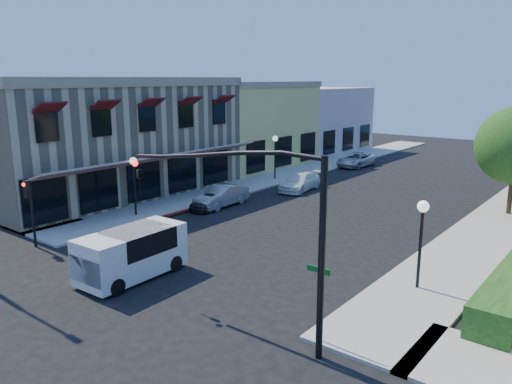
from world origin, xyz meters
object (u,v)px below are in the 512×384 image
Objects in this scene: secondary_signal at (29,201)px; parked_car_b at (221,196)px; parked_car_a at (211,201)px; parked_car_c at (300,182)px; lamppost_left_far at (275,146)px; lamppost_left_near at (134,171)px; white_van at (131,251)px; lamppost_right_near at (422,222)px; street_name_sign at (318,292)px; signal_mast_arm at (261,212)px; parked_car_d at (356,160)px.

secondary_signal is 0.80× the size of parked_car_b.
parked_car_a is 0.73× the size of parked_car_c.
lamppost_left_far is at bearing 101.87° from parked_car_b.
white_van is at bearing -39.60° from lamppost_left_near.
parked_car_b is at bearing -75.66° from lamppost_left_far.
parked_car_c is (-13.30, 12.03, -2.11)m from lamppost_right_near.
lamppost_left_far is at bearing 128.94° from street_name_sign.
lamppost_right_near is (2.64, 6.50, -1.35)m from signal_mast_arm.
lamppost_left_far is 21.40m from white_van.
signal_mast_arm reaches higher than lamppost_right_near.
parked_car_d is at bearing 114.90° from street_name_sign.
signal_mast_arm is 7.65m from white_van.
street_name_sign is 16.88m from parked_car_a.
white_van reaches higher than parked_car_c.
parked_car_c is at bearing 137.87° from lamppost_right_near.
secondary_signal is 1.06× the size of parked_car_a.
lamppost_left_near is 14.00m from lamppost_left_far.
parked_car_a is at bearing 60.10° from lamppost_left_near.
parked_car_a is 0.68× the size of parked_car_d.
lamppost_right_near is at bearing 67.88° from signal_mast_arm.
white_van is at bearing -68.07° from parked_car_b.
signal_mast_arm is 2.41× the size of secondary_signal.
street_name_sign is at bearing -39.59° from parked_car_a.
parked_car_a is at bearing 144.42° from street_name_sign.
parked_car_c is (1.40, 8.03, 0.09)m from parked_car_a.
white_van is 11.24m from parked_car_a.
signal_mast_arm is 13.97m from secondary_signal.
parked_car_b is (-12.06, 11.50, -3.41)m from signal_mast_arm.
parked_car_c is 11.77m from parked_car_d.
parked_car_a is 0.76× the size of parked_car_b.
lamppost_left_far reaches higher than parked_car_d.
lamppost_left_far is at bearing 98.94° from parked_car_a.
parked_car_a is (-5.01, 10.05, -0.62)m from white_van.
lamppost_left_near is 5.87m from parked_car_b.
lamppost_right_near is at bearing -39.47° from lamppost_left_far.
signal_mast_arm is at bearing -46.12° from parked_car_b.
parked_car_d is at bearing 76.68° from lamppost_left_far.
parked_car_d is at bearing 87.54° from parked_car_b.
signal_mast_arm is 17.01m from parked_car_b.
secondary_signal is 1.33× the size of street_name_sign.
secondary_signal is 11.85m from parked_car_b.
lamppost_left_near is at bearing -90.00° from lamppost_left_far.
parked_car_d is (-12.06, 30.22, -3.45)m from signal_mast_arm.
lamppost_left_far is 1.14× the size of parked_car_a.
white_van is at bearing -148.03° from lamppost_right_near.
secondary_signal is 0.73× the size of white_van.
secondary_signal is at bearing -179.63° from signal_mast_arm.
parked_car_c is (-10.66, 18.54, -3.46)m from signal_mast_arm.
signal_mast_arm is at bearing -66.27° from parked_car_c.
white_van is 18.44m from parked_car_c.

